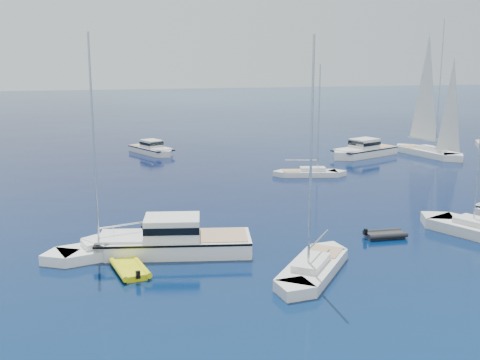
% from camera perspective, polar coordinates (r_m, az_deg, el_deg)
% --- Properties ---
extents(ground, '(400.00, 400.00, 0.00)m').
position_cam_1_polar(ground, '(30.81, 14.07, -13.43)').
color(ground, navy).
rests_on(ground, ground).
extents(motor_cruiser_centre, '(12.54, 5.73, 3.17)m').
position_cam_1_polar(motor_cruiser_centre, '(40.30, -6.82, -6.94)').
color(motor_cruiser_centre, silver).
rests_on(motor_cruiser_centre, ground).
extents(motor_cruiser_distant, '(11.48, 7.65, 2.91)m').
position_cam_1_polar(motor_cruiser_distant, '(78.60, 11.71, 2.26)').
color(motor_cruiser_distant, white).
rests_on(motor_cruiser_distant, ground).
extents(motor_cruiser_horizon, '(6.33, 9.13, 2.32)m').
position_cam_1_polar(motor_cruiser_horizon, '(79.86, -8.42, 2.53)').
color(motor_cruiser_horizon, silver).
rests_on(motor_cruiser_horizon, ground).
extents(sailboat_fore, '(8.08, 9.49, 14.63)m').
position_cam_1_polar(sailboat_fore, '(36.64, 7.01, -8.93)').
color(sailboat_fore, silver).
rests_on(sailboat_fore, ground).
extents(sailboat_mid_l, '(10.49, 5.37, 14.93)m').
position_cam_1_polar(sailboat_mid_l, '(40.75, -11.97, -6.91)').
color(sailboat_mid_l, white).
rests_on(sailboat_mid_l, ground).
extents(sailboat_centre, '(8.71, 3.92, 12.40)m').
position_cam_1_polar(sailboat_centre, '(65.01, 6.70, 0.40)').
color(sailboat_centre, silver).
rests_on(sailboat_centre, ground).
extents(sailboat_sails_r, '(5.92, 12.57, 17.89)m').
position_cam_1_polar(sailboat_sails_r, '(81.33, 17.62, 2.27)').
color(sailboat_sails_r, white).
rests_on(sailboat_sails_r, ground).
extents(tender_yellow, '(2.81, 4.23, 0.95)m').
position_cam_1_polar(tender_yellow, '(37.23, -10.53, -8.70)').
color(tender_yellow, yellow).
rests_on(tender_yellow, ground).
extents(tender_grey_near, '(3.10, 1.82, 0.95)m').
position_cam_1_polar(tender_grey_near, '(44.45, 13.76, -5.38)').
color(tender_grey_near, black).
rests_on(tender_grey_near, ground).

